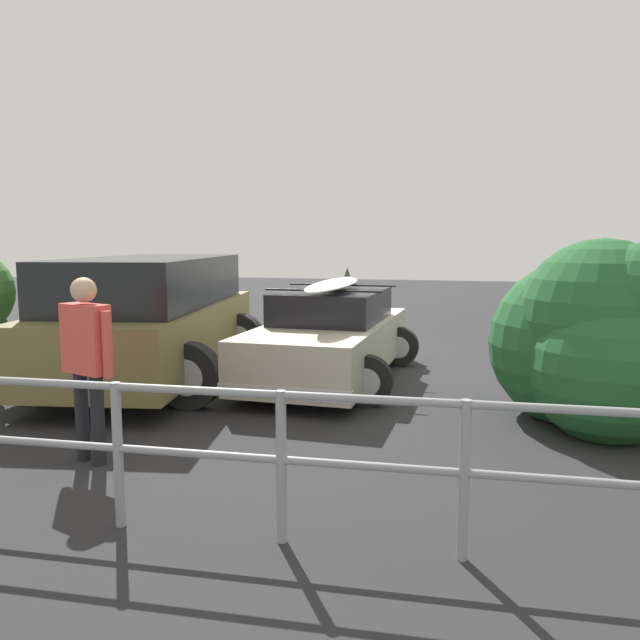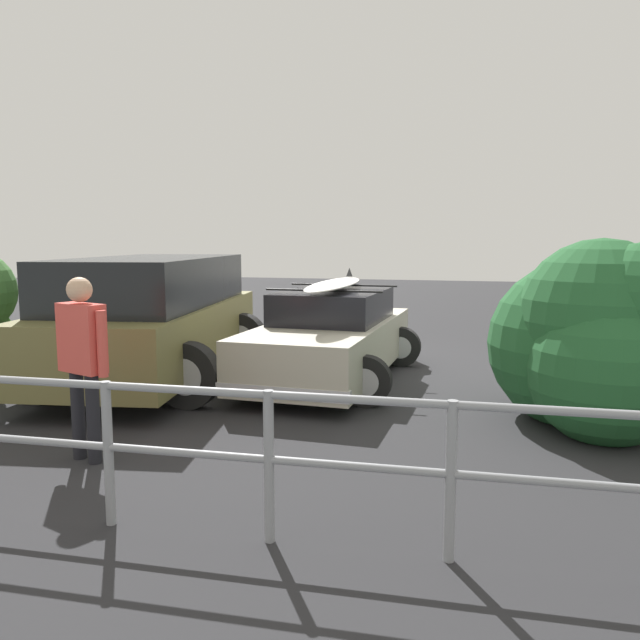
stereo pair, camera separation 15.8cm
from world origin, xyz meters
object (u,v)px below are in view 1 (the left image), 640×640
object	(u,v)px
sedan_car	(330,337)
bush_near_left	(621,333)
person_bystander	(87,353)
suv_car	(152,317)

from	to	relation	value
sedan_car	bush_near_left	distance (m)	3.83
bush_near_left	sedan_car	bearing A→B (deg)	-21.40
person_bystander	bush_near_left	distance (m)	5.50
suv_car	person_bystander	xyz separation A→B (m)	(-1.08, 3.17, 0.09)
person_bystander	bush_near_left	world-z (taller)	bush_near_left
sedan_car	person_bystander	distance (m)	4.08
person_bystander	sedan_car	bearing A→B (deg)	-109.95
person_bystander	suv_car	bearing A→B (deg)	-71.23
sedan_car	suv_car	distance (m)	2.57
suv_car	bush_near_left	world-z (taller)	bush_near_left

